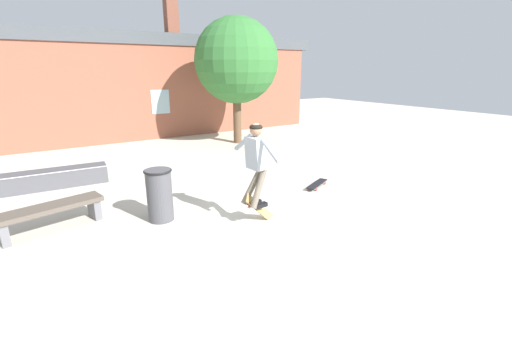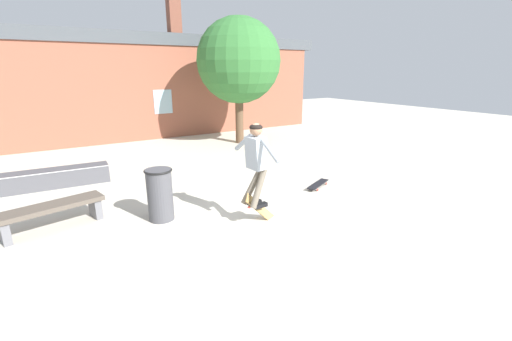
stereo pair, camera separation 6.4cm
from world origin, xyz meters
TOP-DOWN VIEW (x-y plane):
  - ground_plane at (0.00, 0.00)m, footprint 40.00×40.00m
  - building_backdrop at (0.01, 9.03)m, footprint 16.03×0.52m
  - tree_right at (2.79, 6.54)m, footprint 2.94×2.94m
  - park_bench at (-3.42, 2.00)m, footprint 1.68×0.77m
  - skate_ledge at (-3.22, 4.48)m, footprint 2.22×0.58m
  - trash_bin at (-1.74, 1.41)m, footprint 0.49×0.49m
  - skater at (-0.36, 0.39)m, footprint 0.45×1.23m
  - skateboard_flipping at (-0.26, 0.40)m, footprint 0.68×0.20m
  - skateboard_resting at (1.87, 1.23)m, footprint 0.85×0.53m

SIDE VIEW (x-z plane):
  - ground_plane at x=0.00m, z-range 0.00..0.00m
  - skateboard_resting at x=1.87m, z-range 0.03..0.11m
  - skate_ledge at x=-3.22m, z-range 0.00..0.42m
  - skateboard_flipping at x=-0.26m, z-range -0.11..0.56m
  - park_bench at x=-3.42m, z-range 0.10..0.55m
  - trash_bin at x=-1.74m, z-range 0.02..0.97m
  - skater at x=-0.36m, z-range 0.46..1.92m
  - building_backdrop at x=0.01m, z-range -0.49..4.59m
  - tree_right at x=2.79m, z-range 0.71..5.08m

